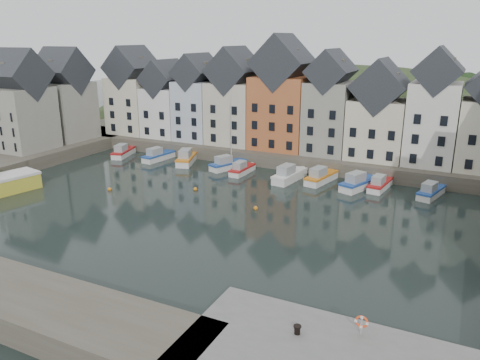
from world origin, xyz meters
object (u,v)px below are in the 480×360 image
Objects in this scene: boat_d at (227,164)px; mooring_bollard at (297,329)px; boat_a at (123,152)px; life_ring_post at (362,322)px.

boat_d is 44.32m from mooring_bollard.
boat_a is at bearing 140.08° from mooring_bollard.
mooring_bollard is 0.43× the size of life_ring_post.
boat_d is at bearing 127.94° from life_ring_post.
boat_a is 0.54× the size of boat_d.
boat_d is 9.15× the size of life_ring_post.
boat_d is at bearing -14.27° from boat_a.
mooring_bollard is 3.85m from life_ring_post.
life_ring_post is (47.07, -34.88, 2.15)m from boat_a.
mooring_bollard is at bearing -34.63° from boat_d.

